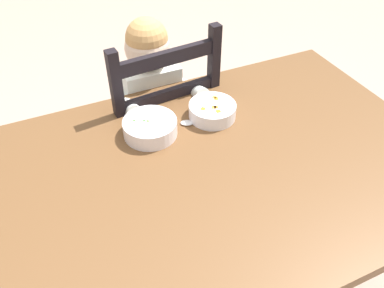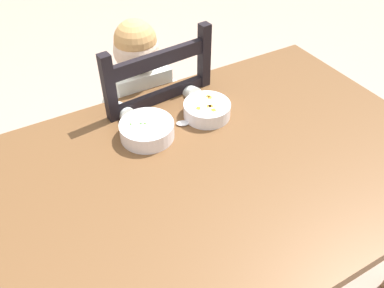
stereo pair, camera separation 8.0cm
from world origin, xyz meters
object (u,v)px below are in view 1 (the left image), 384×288
object	(u,v)px
dining_table	(191,192)
bowl_of_peas	(150,127)
dining_chair	(157,131)
child_figure	(154,98)
bowl_of_carrots	(212,110)
spoon	(193,123)

from	to	relation	value
dining_table	bowl_of_peas	xyz separation A→B (m)	(-0.05, 0.22, 0.11)
dining_chair	child_figure	xyz separation A→B (m)	(-0.00, -0.01, 0.17)
bowl_of_peas	bowl_of_carrots	size ratio (longest dim) A/B	1.09
dining_table	child_figure	size ratio (longest dim) A/B	1.66
bowl_of_peas	bowl_of_carrots	distance (m)	0.23
dining_table	dining_chair	size ratio (longest dim) A/B	1.67
bowl_of_carrots	bowl_of_peas	bearing A→B (deg)	179.99
dining_table	bowl_of_peas	bearing A→B (deg)	102.04
dining_table	spoon	xyz separation A→B (m)	(0.10, 0.21, 0.09)
dining_table	dining_chair	xyz separation A→B (m)	(0.07, 0.52, -0.17)
dining_chair	bowl_of_carrots	distance (m)	0.42
dining_table	bowl_of_carrots	distance (m)	0.30
dining_table	child_figure	xyz separation A→B (m)	(0.07, 0.51, 0.01)
dining_table	bowl_of_peas	world-z (taller)	bowl_of_peas
child_figure	bowl_of_peas	bearing A→B (deg)	-111.11
bowl_of_peas	dining_chair	bearing A→B (deg)	68.48
bowl_of_peas	spoon	distance (m)	0.15
child_figure	spoon	size ratio (longest dim) A/B	7.14
dining_chair	bowl_of_carrots	bearing A→B (deg)	-69.98
dining_chair	child_figure	world-z (taller)	child_figure
dining_table	dining_chair	distance (m)	0.55
bowl_of_carrots	spoon	world-z (taller)	bowl_of_carrots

